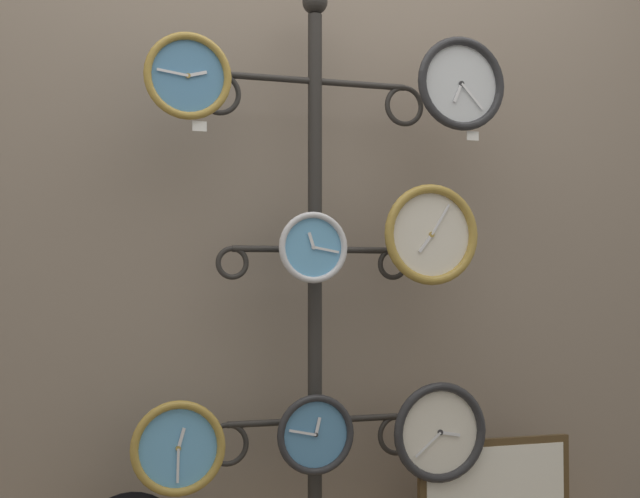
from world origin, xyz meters
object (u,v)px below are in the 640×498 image
Objects in this scene: clock_middle_right at (431,235)px; clock_bottom_left at (178,448)px; clock_top_right at (461,84)px; clock_bottom_center at (315,434)px; display_stand at (315,377)px; clock_bottom_right at (439,432)px; clock_top_left at (188,76)px; clock_middle_center at (313,248)px.

clock_middle_right reaches higher than clock_bottom_left.
clock_top_right reaches higher than clock_bottom_center.
display_stand is at bearing 166.36° from clock_top_right.
clock_bottom_right is (0.38, -0.03, -0.01)m from clock_bottom_center.
clock_bottom_center is (0.38, 0.02, -1.01)m from clock_top_left.
clock_top_left is 0.60m from clock_middle_center.
clock_top_right is 0.98× the size of clock_bottom_right.
display_stand is 7.79× the size of clock_bottom_center.
display_stand reaches higher than clock_bottom_center.
clock_middle_right is at bearing 116.08° from clock_bottom_right.
clock_bottom_left is 0.40m from clock_bottom_center.
clock_bottom_left is 0.88× the size of clock_bottom_right.
clock_top_left is at bearing -178.63° from clock_middle_right.
clock_middle_center is at bearing 0.65° from clock_top_left.
clock_middle_center is (-0.48, 0.00, -0.51)m from clock_top_right.
clock_top_left is 1.02m from clock_bottom_left.
display_stand reaches higher than clock_bottom_right.
clock_bottom_left is at bearing -166.56° from display_stand.
clock_top_right reaches higher than clock_top_left.
clock_bottom_right is at bearing -0.63° from clock_top_left.
clock_middle_right is at bearing 0.74° from clock_bottom_left.
clock_bottom_right is at bearing -1.20° from clock_bottom_left.
display_stand is at bearing 164.92° from clock_middle_right.
clock_middle_center reaches higher than clock_bottom_left.
clock_top_left reaches higher than clock_middle_center.
clock_top_left is 0.94× the size of clock_bottom_left.
display_stand is at bearing 15.11° from clock_top_left.
clock_top_right is 1.41× the size of clock_middle_center.
clock_middle_right is (0.34, -0.09, 0.43)m from display_stand.
clock_top_left reaches higher than clock_bottom_center.
clock_middle_center is 0.79× the size of clock_bottom_left.
clock_top_left is 1.27m from clock_bottom_right.
clock_bottom_left is (-0.02, 0.01, -1.02)m from clock_top_left.
clock_top_left is (-0.41, -0.11, 0.85)m from display_stand.
clock_top_right is at bearing 0.25° from clock_top_left.
clock_middle_right is (0.75, 0.02, -0.43)m from clock_top_left.
clock_top_right is at bearing -0.06° from clock_middle_center.
clock_top_left is 1.06× the size of clock_bottom_center.
display_stand reaches higher than clock_middle_center.
clock_middle_center is 0.67× the size of clock_middle_right.
clock_top_left is 1.08m from clock_bottom_center.
display_stand is 0.40m from clock_middle_center.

